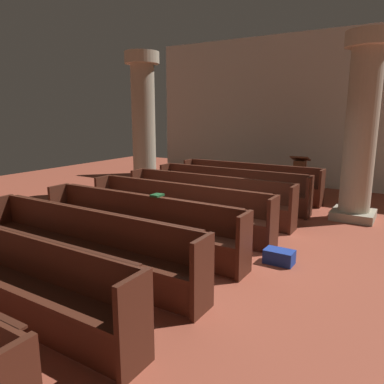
% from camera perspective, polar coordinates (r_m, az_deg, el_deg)
% --- Properties ---
extents(ground_plane, '(19.20, 19.20, 0.00)m').
position_cam_1_polar(ground_plane, '(6.48, 1.66, -7.69)').
color(ground_plane, '#9E4733').
extents(back_wall, '(10.00, 0.16, 4.50)m').
position_cam_1_polar(back_wall, '(11.76, 17.04, 11.87)').
color(back_wall, beige).
rests_on(back_wall, ground).
extents(pew_row_0, '(3.79, 0.46, 0.89)m').
position_cam_1_polar(pew_row_0, '(9.82, 8.80, 1.90)').
color(pew_row_0, '#4C2316').
rests_on(pew_row_0, ground).
extents(pew_row_1, '(3.79, 0.46, 0.89)m').
position_cam_1_polar(pew_row_1, '(8.80, 5.93, 0.81)').
color(pew_row_1, '#4C2316').
rests_on(pew_row_1, ground).
extents(pew_row_2, '(3.79, 0.47, 0.89)m').
position_cam_1_polar(pew_row_2, '(7.82, 2.32, -0.57)').
color(pew_row_2, '#4C2316').
rests_on(pew_row_2, ground).
extents(pew_row_3, '(3.79, 0.46, 0.89)m').
position_cam_1_polar(pew_row_3, '(6.89, -2.29, -2.33)').
color(pew_row_3, '#4C2316').
rests_on(pew_row_3, ground).
extents(pew_row_4, '(3.79, 0.46, 0.89)m').
position_cam_1_polar(pew_row_4, '(6.02, -8.32, -4.59)').
color(pew_row_4, '#4C2316').
rests_on(pew_row_4, ground).
extents(pew_row_5, '(3.79, 0.47, 0.89)m').
position_cam_1_polar(pew_row_5, '(5.25, -16.30, -7.49)').
color(pew_row_5, '#4C2316').
rests_on(pew_row_5, ground).
extents(pew_row_6, '(3.79, 0.46, 0.89)m').
position_cam_1_polar(pew_row_6, '(4.63, -26.85, -11.03)').
color(pew_row_6, '#4C2316').
rests_on(pew_row_6, ground).
extents(pillar_aisle_side, '(0.90, 0.90, 3.75)m').
position_cam_1_polar(pillar_aisle_side, '(8.26, 24.77, 9.30)').
color(pillar_aisle_side, '#9F967E').
rests_on(pillar_aisle_side, ground).
extents(pillar_far_side, '(0.90, 0.90, 3.75)m').
position_cam_1_polar(pillar_far_side, '(10.13, -7.50, 10.61)').
color(pillar_far_side, '#9F967E').
rests_on(pillar_far_side, ground).
extents(lectern, '(0.48, 0.45, 1.08)m').
position_cam_1_polar(lectern, '(10.37, 16.23, 1.97)').
color(lectern, brown).
rests_on(lectern, ground).
extents(hymn_book, '(0.16, 0.20, 0.03)m').
position_cam_1_polar(hymn_book, '(5.90, -5.43, -0.51)').
color(hymn_book, '#194723').
rests_on(hymn_book, pew_row_4).
extents(kneeler_box_blue, '(0.43, 0.27, 0.21)m').
position_cam_1_polar(kneeler_box_blue, '(5.71, 13.34, -9.72)').
color(kneeler_box_blue, navy).
rests_on(kneeler_box_blue, ground).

